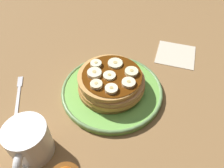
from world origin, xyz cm
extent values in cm
cube|color=olive|center=(0.00, 0.00, -1.50)|extent=(140.00, 140.00, 3.00)
cylinder|color=#72B74C|center=(0.00, 0.00, 0.63)|extent=(24.97, 24.97, 1.26)
torus|color=#658B50|center=(0.00, 0.00, 1.07)|extent=(25.10, 25.10, 0.88)
cylinder|color=olive|center=(0.10, -0.54, 1.86)|extent=(15.52, 15.52, 1.19)
cylinder|color=#D19249|center=(0.35, 0.42, 3.05)|extent=(15.89, 15.89, 1.19)
cylinder|color=tan|center=(0.30, 0.05, 4.25)|extent=(15.61, 15.61, 1.19)
cylinder|color=tan|center=(0.37, -0.54, 5.44)|extent=(15.09, 15.09, 1.19)
cylinder|color=#592B0A|center=(0.00, 0.00, 6.12)|extent=(14.05, 14.05, 0.16)
cylinder|color=#FBF2C2|center=(0.56, -0.58, 6.38)|extent=(2.92, 2.92, 0.67)
cylinder|color=tan|center=(0.56, -0.58, 6.75)|extent=(0.82, 0.82, 0.08)
cylinder|color=#F5F0B8|center=(-0.68, 4.51, 6.52)|extent=(3.10, 3.10, 0.96)
cylinder|color=tan|center=(-0.68, 4.51, 7.04)|extent=(0.87, 0.87, 0.08)
cylinder|color=#EFEEBC|center=(-3.72, 0.67, 6.37)|extent=(3.60, 3.60, 0.66)
cylinder|color=tan|center=(-3.72, 0.67, 6.74)|extent=(1.01, 1.01, 0.08)
cylinder|color=#F4E6B4|center=(3.56, -3.35, 6.52)|extent=(2.73, 2.73, 0.97)
cylinder|color=tan|center=(3.56, -3.35, 7.05)|extent=(0.76, 0.76, 0.08)
cylinder|color=#EEF2C3|center=(-3.17, -3.94, 6.53)|extent=(2.71, 2.71, 0.97)
cylinder|color=tan|center=(-3.17, -3.94, 7.05)|extent=(0.76, 0.76, 0.08)
cylinder|color=#FAF1C3|center=(4.71, 0.31, 6.48)|extent=(2.86, 2.86, 0.88)
cylinder|color=tan|center=(4.71, 0.31, 6.96)|extent=(0.80, 0.80, 0.08)
cylinder|color=#EFE7C2|center=(0.17, -4.07, 6.53)|extent=(3.34, 3.34, 0.97)
cylinder|color=tan|center=(0.17, -4.07, 7.05)|extent=(0.93, 0.93, 0.08)
cylinder|color=#F8E9BF|center=(2.74, 3.76, 6.46)|extent=(3.08, 3.08, 0.84)
cylinder|color=tan|center=(2.74, 3.76, 6.92)|extent=(0.86, 0.86, 0.08)
cylinder|color=white|center=(16.17, -15.27, 3.98)|extent=(8.16, 8.16, 7.95)
cylinder|color=black|center=(16.17, -15.27, 7.16)|extent=(6.93, 6.93, 0.48)
torus|color=white|center=(20.45, -15.27, 3.98)|extent=(5.92, 1.47, 5.92)
cube|color=beige|center=(-15.29, 18.52, 0.15)|extent=(13.53, 13.53, 0.30)
cube|color=silver|center=(3.50, -22.85, 0.25)|extent=(9.42, 2.78, 0.50)
cube|color=silver|center=(-2.84, -24.29, 0.25)|extent=(3.69, 2.00, 0.50)
camera|label=1|loc=(36.30, 1.09, 42.10)|focal=35.35mm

